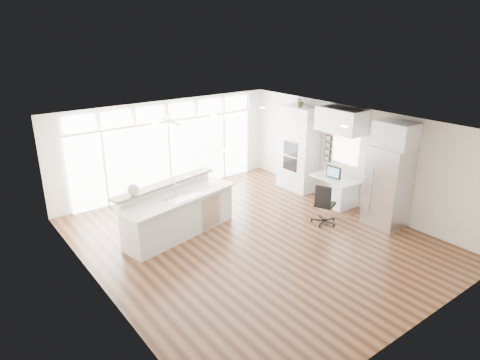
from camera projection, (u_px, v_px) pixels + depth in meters
floor at (253, 240)px, 9.96m from camera, size 7.00×8.00×0.02m
ceiling at (254, 126)px, 9.03m from camera, size 7.00×8.00×0.02m
wall_back at (168, 147)px, 12.48m from camera, size 7.00×0.04×2.70m
wall_front at (418, 260)px, 6.49m from camera, size 7.00×0.04×2.70m
wall_left at (98, 228)px, 7.50m from camera, size 0.04×8.00×2.70m
wall_right at (355, 157)px, 11.47m from camera, size 0.04×8.00×2.70m
glass_wall at (169, 157)px, 12.54m from camera, size 5.80×0.06×2.08m
transom_row at (166, 112)px, 12.08m from camera, size 5.90×0.06×0.40m
desk_window at (346, 148)px, 11.61m from camera, size 0.04×0.85×0.85m
ceiling_fan at (170, 117)px, 10.91m from camera, size 1.16×1.16×0.32m
recessed_lights at (248, 125)px, 9.18m from camera, size 3.40×3.00×0.02m
oven_cabinet at (298, 148)px, 12.67m from camera, size 0.64×1.20×2.50m
desk_nook at (334, 191)px, 11.82m from camera, size 0.72×1.30×0.76m
upper_cabinets at (341, 120)px, 11.17m from camera, size 0.64×1.30×0.64m
refrigerator at (388, 187)px, 10.36m from camera, size 0.76×0.90×2.00m
fridge_cabinet at (396, 134)px, 9.95m from camera, size 0.64×0.90×0.60m
framed_photos at (328, 148)px, 12.12m from camera, size 0.06×0.22×0.80m
kitchen_island at (180, 211)px, 10.02m from camera, size 3.16×1.74×1.19m
rug at (342, 212)px, 11.38m from camera, size 0.99×0.82×0.01m
office_chair at (325, 204)px, 10.59m from camera, size 0.70×0.68×1.05m
fishbowl at (133, 190)px, 9.34m from camera, size 0.31×0.31×0.26m
monitor at (334, 172)px, 11.58m from camera, size 0.13×0.44×0.37m
keyboard at (329, 179)px, 11.55m from camera, size 0.14×0.33×0.02m
potted_plant at (301, 102)px, 12.20m from camera, size 0.30×0.33×0.24m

